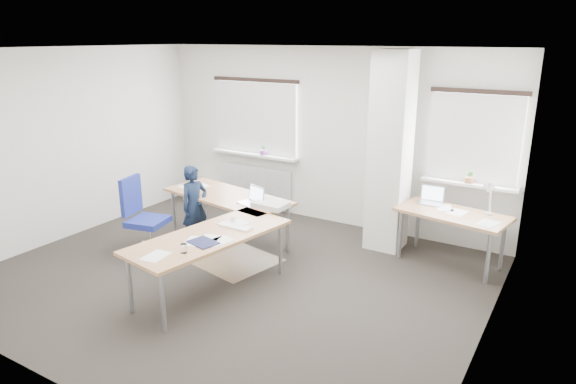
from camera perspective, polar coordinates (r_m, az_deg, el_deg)
The scene contains 8 objects.
ground at distance 6.67m, azimuth -6.10°, elevation -9.31°, with size 6.00×6.00×0.00m, color black.
room_shell at distance 6.36m, azimuth -2.81°, elevation 6.12°, with size 6.04×5.04×2.82m.
floor_mat at distance 7.15m, azimuth -6.21°, elevation -7.42°, with size 1.14×0.97×0.01m, color olive.
white_crate at distance 9.67m, azimuth -9.64°, elevation -0.00°, with size 0.54×0.38×0.32m, color white.
desk_main at distance 6.75m, azimuth -7.31°, elevation -2.66°, with size 2.40×2.98×0.96m.
desk_side at distance 7.07m, azimuth 17.85°, elevation -2.51°, with size 1.50×0.93×1.22m.
task_chair at distance 7.44m, azimuth -15.46°, elevation -4.43°, with size 0.61×0.60×1.10m.
person at distance 7.46m, azimuth -10.34°, elevation -1.62°, with size 0.44×0.29×1.20m, color black.
Camera 1 is at (3.66, -4.74, 2.94)m, focal length 32.00 mm.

